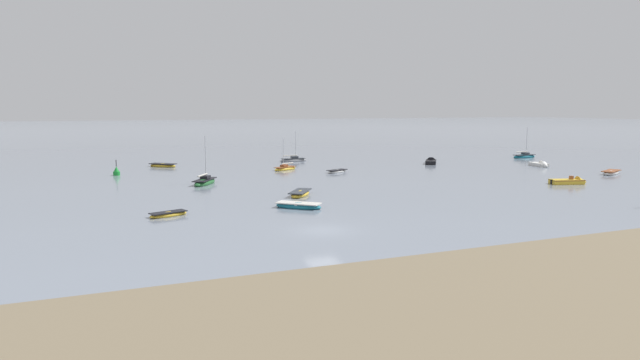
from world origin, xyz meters
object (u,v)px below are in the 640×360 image
(rowboat_moored_2, at_px, (168,214))
(rowboat_moored_4, at_px, (300,194))
(sailboat_moored_0, at_px, (293,160))
(motorboat_moored_3, at_px, (572,182))
(motorboat_moored_0, at_px, (431,162))
(sailboat_moored_3, at_px, (524,156))
(rowboat_moored_3, at_px, (298,206))
(sailboat_moored_1, at_px, (205,182))
(rowboat_moored_0, at_px, (611,173))
(sailboat_moored_2, at_px, (285,169))
(motorboat_moored_1, at_px, (541,165))
(channel_buoy, at_px, (117,172))
(rowboat_moored_6, at_px, (337,171))
(rowboat_moored_7, at_px, (163,166))

(rowboat_moored_2, height_order, rowboat_moored_4, rowboat_moored_4)
(sailboat_moored_0, height_order, motorboat_moored_3, sailboat_moored_0)
(motorboat_moored_0, height_order, sailboat_moored_3, sailboat_moored_3)
(sailboat_moored_0, bearing_deg, rowboat_moored_3, -112.98)
(sailboat_moored_1, distance_m, sailboat_moored_3, 62.73)
(rowboat_moored_0, xyz_separation_m, sailboat_moored_2, (-39.79, 22.61, 0.02))
(rowboat_moored_0, xyz_separation_m, rowboat_moored_3, (-49.20, -7.65, -0.01))
(motorboat_moored_1, relative_size, channel_buoy, 1.87)
(rowboat_moored_0, relative_size, sailboat_moored_2, 0.98)
(sailboat_moored_0, distance_m, channel_buoy, 30.47)
(rowboat_moored_4, distance_m, channel_buoy, 31.03)
(rowboat_moored_6, bearing_deg, channel_buoy, -40.31)
(rowboat_moored_2, xyz_separation_m, sailboat_moored_0, (26.64, 41.54, 0.09))
(motorboat_moored_0, xyz_separation_m, sailboat_moored_1, (-39.51, -10.63, 0.04))
(rowboat_moored_3, xyz_separation_m, sailboat_moored_2, (9.41, 30.26, 0.02))
(rowboat_moored_0, height_order, rowboat_moored_4, rowboat_moored_0)
(sailboat_moored_2, relative_size, channel_buoy, 2.12)
(sailboat_moored_0, bearing_deg, motorboat_moored_0, -34.85)
(rowboat_moored_3, distance_m, rowboat_moored_4, 7.31)
(sailboat_moored_2, distance_m, sailboat_moored_3, 47.39)
(rowboat_moored_3, bearing_deg, rowboat_moored_4, -68.98)
(sailboat_moored_3, bearing_deg, motorboat_moored_0, -179.66)
(motorboat_moored_3, height_order, channel_buoy, channel_buoy)
(rowboat_moored_0, height_order, rowboat_moored_2, rowboat_moored_0)
(rowboat_moored_2, bearing_deg, rowboat_moored_0, 167.57)
(motorboat_moored_1, height_order, sailboat_moored_2, sailboat_moored_2)
(motorboat_moored_1, relative_size, rowboat_moored_7, 0.98)
(sailboat_moored_3, bearing_deg, rowboat_moored_6, -174.54)
(motorboat_moored_0, relative_size, rowboat_moored_7, 1.07)
(motorboat_moored_1, bearing_deg, rowboat_moored_3, -57.76)
(sailboat_moored_0, height_order, sailboat_moored_1, sailboat_moored_1)
(rowboat_moored_0, distance_m, motorboat_moored_0, 26.63)
(sailboat_moored_0, height_order, sailboat_moored_3, sailboat_moored_3)
(rowboat_moored_0, bearing_deg, sailboat_moored_0, -69.98)
(rowboat_moored_4, bearing_deg, sailboat_moored_2, 20.16)
(sailboat_moored_1, bearing_deg, motorboat_moored_0, -43.50)
(motorboat_moored_0, xyz_separation_m, sailboat_moored_3, (21.89, 2.21, 0.03))
(motorboat_moored_0, xyz_separation_m, rowboat_moored_4, (-32.09, -23.33, -0.03))
(sailboat_moored_2, bearing_deg, rowboat_moored_3, 43.46)
(rowboat_moored_2, height_order, sailboat_moored_2, sailboat_moored_2)
(rowboat_moored_6, bearing_deg, rowboat_moored_3, 34.42)
(rowboat_moored_3, xyz_separation_m, rowboat_moored_4, (2.77, 6.76, 0.00))
(motorboat_moored_1, bearing_deg, channel_buoy, -92.14)
(sailboat_moored_1, distance_m, motorboat_moored_3, 44.24)
(rowboat_moored_6, xyz_separation_m, rowboat_moored_7, (-21.73, 17.62, 0.04))
(rowboat_moored_4, relative_size, sailboat_moored_0, 0.85)
(sailboat_moored_1, height_order, rowboat_moored_7, sailboat_moored_1)
(motorboat_moored_1, bearing_deg, rowboat_moored_6, -88.45)
(rowboat_moored_6, height_order, channel_buoy, channel_buoy)
(rowboat_moored_6, relative_size, channel_buoy, 1.64)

